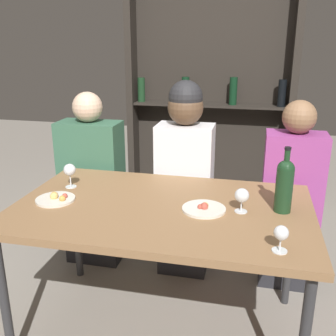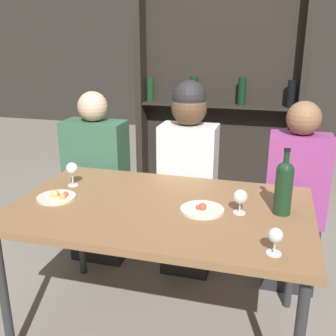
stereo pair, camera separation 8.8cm
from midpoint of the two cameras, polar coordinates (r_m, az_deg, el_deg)
The scene contains 12 objects.
ground_plane at distance 2.33m, azimuth 0.22°, elevation -22.27°, with size 10.00×10.00×0.00m, color gray.
dining_table at distance 1.95m, azimuth 0.25°, elevation -6.96°, with size 1.45×0.89×0.74m.
wine_rack_wall at distance 3.58m, azimuth 8.11°, elevation 12.25°, with size 1.48×0.21×2.28m.
wine_bottle at distance 1.88m, azimuth 17.76°, elevation -2.43°, with size 0.08×0.08×0.31m.
wine_glass_0 at distance 2.21m, azimuth -12.68°, elevation -0.19°, with size 0.07×0.07×0.13m.
wine_glass_1 at distance 1.85m, azimuth 11.79°, elevation -4.22°, with size 0.07×0.07×0.12m.
wine_glass_2 at distance 1.55m, azimuth 16.91°, elevation -9.53°, with size 0.06×0.06×0.11m.
food_plate_0 at distance 2.07m, azimuth -14.68°, elevation -4.04°, with size 0.20×0.20×0.04m.
food_plate_1 at distance 1.88m, azimuth 6.32°, elevation -5.97°, with size 0.21×0.21×0.04m.
seated_person_left at distance 2.74m, azimuth -9.33°, elevation -2.36°, with size 0.41×0.22×1.19m.
seated_person_center at distance 2.52m, azimuth 4.01°, elevation -1.90°, with size 0.35×0.22×1.28m.
seated_person_right at distance 2.52m, azimuth 18.84°, elevation -4.99°, with size 0.35×0.22×1.18m.
Camera 2 is at (0.50, -1.70, 1.51)m, focal length 42.00 mm.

